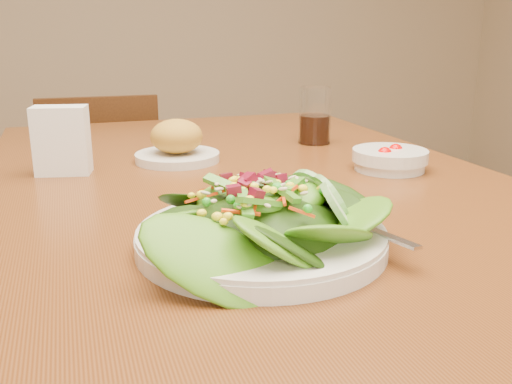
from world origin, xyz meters
TOP-DOWN VIEW (x-y plane):
  - dining_table at (0.00, 0.00)m, footprint 0.90×1.40m
  - chair_far at (-0.20, 0.95)m, footprint 0.38×0.39m
  - salad_plate at (-0.07, -0.31)m, footprint 0.30×0.30m
  - bread_plate at (-0.09, 0.18)m, footprint 0.17×0.17m
  - tomato_bowl at (0.27, -0.02)m, footprint 0.14×0.14m
  - drinking_glass at (0.24, 0.26)m, footprint 0.07×0.07m
  - napkin_holder at (-0.31, 0.15)m, footprint 0.10×0.07m

SIDE VIEW (x-z plane):
  - chair_far at x=-0.20m, z-range 0.02..0.83m
  - dining_table at x=0.00m, z-range 0.27..1.02m
  - tomato_bowl at x=0.27m, z-range 0.75..0.79m
  - salad_plate at x=-0.07m, z-range 0.74..0.83m
  - bread_plate at x=-0.09m, z-range 0.74..0.83m
  - drinking_glass at x=0.24m, z-range 0.74..0.87m
  - napkin_holder at x=-0.31m, z-range 0.75..0.88m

